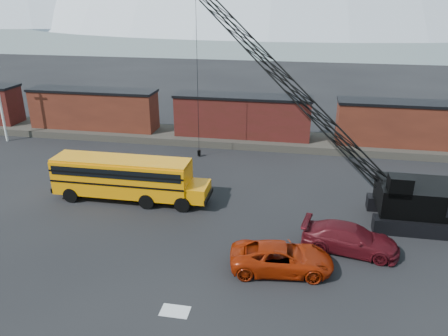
% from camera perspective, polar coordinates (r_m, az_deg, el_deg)
% --- Properties ---
extents(ground, '(160.00, 160.00, 0.00)m').
position_cam_1_polar(ground, '(25.44, -4.91, -12.28)').
color(ground, black).
rests_on(ground, ground).
extents(gravel_berm, '(120.00, 5.00, 0.70)m').
position_cam_1_polar(gravel_berm, '(44.84, 2.38, 3.83)').
color(gravel_berm, '#403C34').
rests_on(gravel_berm, ground).
extents(boxcar_west_near, '(13.70, 3.10, 4.17)m').
position_cam_1_polar(boxcar_west_near, '(48.93, -16.62, 7.42)').
color(boxcar_west_near, '#441C13').
rests_on(boxcar_west_near, gravel_berm).
extents(boxcar_mid, '(13.70, 3.10, 4.17)m').
position_cam_1_polar(boxcar_mid, '(44.15, 2.43, 6.81)').
color(boxcar_mid, '#4B1615').
rests_on(boxcar_mid, gravel_berm).
extents(boxcar_east_near, '(13.70, 3.10, 4.17)m').
position_cam_1_polar(boxcar_east_near, '(44.91, 23.16, 5.30)').
color(boxcar_east_near, '#441C13').
rests_on(boxcar_east_near, gravel_berm).
extents(utility_pole, '(1.40, 0.24, 8.00)m').
position_cam_1_polar(utility_pole, '(49.56, -27.23, 7.74)').
color(utility_pole, silver).
rests_on(utility_pole, ground).
extents(snow_patch, '(1.40, 0.90, 0.02)m').
position_cam_1_polar(snow_patch, '(22.26, -6.41, -18.08)').
color(snow_patch, silver).
rests_on(snow_patch, ground).
extents(school_bus, '(11.65, 2.65, 3.19)m').
position_cam_1_polar(school_bus, '(32.53, -12.59, -1.17)').
color(school_bus, orange).
rests_on(school_bus, ground).
extents(red_pickup, '(5.90, 3.22, 1.57)m').
position_cam_1_polar(red_pickup, '(24.59, 7.54, -11.54)').
color(red_pickup, '#992207').
rests_on(red_pickup, ground).
extents(maroon_suv, '(5.93, 3.24, 1.63)m').
position_cam_1_polar(maroon_suv, '(27.07, 16.16, -8.84)').
color(maroon_suv, '#4E0D15').
rests_on(maroon_suv, ground).
extents(crawler_crane, '(20.17, 12.35, 15.20)m').
position_cam_1_polar(crawler_crane, '(33.00, 7.55, 11.67)').
color(crawler_crane, black).
rests_on(crawler_crane, ground).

